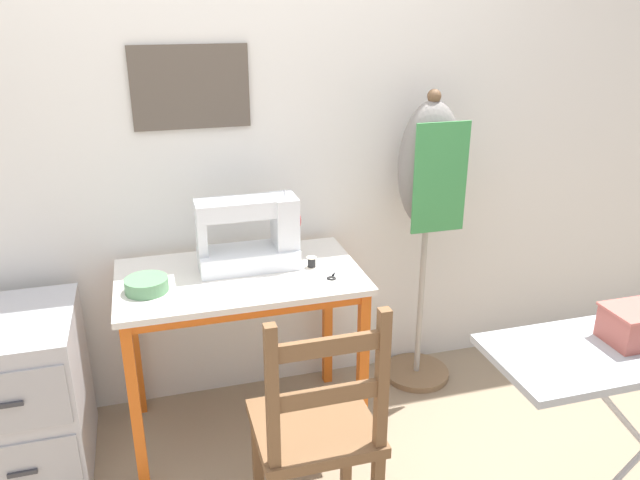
# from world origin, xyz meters

# --- Properties ---
(ground_plane) EXTENTS (14.00, 14.00, 0.00)m
(ground_plane) POSITION_xyz_m (0.00, 0.00, 0.00)
(ground_plane) COLOR gray
(wall_back) EXTENTS (10.00, 0.07, 2.55)m
(wall_back) POSITION_xyz_m (-0.00, 0.64, 1.28)
(wall_back) COLOR silver
(wall_back) RESTS_ON ground_plane
(sewing_table) EXTENTS (0.96, 0.57, 0.74)m
(sewing_table) POSITION_xyz_m (0.00, 0.27, 0.64)
(sewing_table) COLOR silver
(sewing_table) RESTS_ON ground_plane
(sewing_machine) EXTENTS (0.41, 0.18, 0.31)m
(sewing_machine) POSITION_xyz_m (0.07, 0.34, 0.87)
(sewing_machine) COLOR white
(sewing_machine) RESTS_ON sewing_table
(fabric_bowl) EXTENTS (0.16, 0.16, 0.05)m
(fabric_bowl) POSITION_xyz_m (-0.36, 0.22, 0.77)
(fabric_bowl) COLOR #56895B
(fabric_bowl) RESTS_ON sewing_table
(scissors) EXTENTS (0.09, 0.12, 0.01)m
(scissors) POSITION_xyz_m (0.35, 0.16, 0.74)
(scissors) COLOR silver
(scissors) RESTS_ON sewing_table
(thread_spool_near_machine) EXTENTS (0.04, 0.04, 0.04)m
(thread_spool_near_machine) POSITION_xyz_m (0.29, 0.27, 0.76)
(thread_spool_near_machine) COLOR black
(thread_spool_near_machine) RESTS_ON sewing_table
(wooden_chair) EXTENTS (0.40, 0.38, 0.92)m
(wooden_chair) POSITION_xyz_m (0.14, -0.35, 0.43)
(wooden_chair) COLOR brown
(wooden_chair) RESTS_ON ground_plane
(filing_cabinet) EXTENTS (0.42, 0.55, 0.66)m
(filing_cabinet) POSITION_xyz_m (-0.85, 0.29, 0.33)
(filing_cabinet) COLOR #B7B7BC
(filing_cabinet) RESTS_ON ground_plane
(dress_form) EXTENTS (0.32, 0.32, 1.40)m
(dress_form) POSITION_xyz_m (0.88, 0.45, 0.98)
(dress_form) COLOR #846647
(dress_form) RESTS_ON ground_plane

